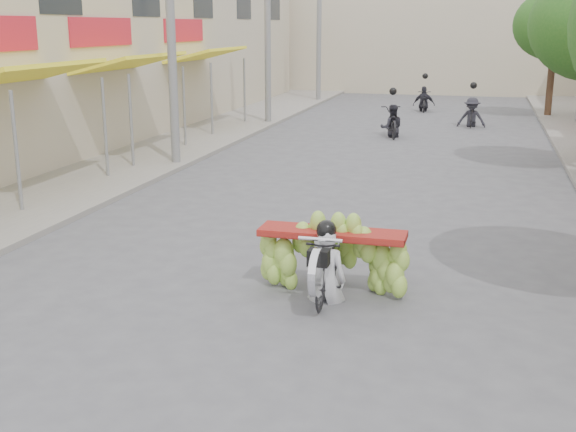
% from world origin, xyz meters
% --- Properties ---
extents(ground, '(120.00, 120.00, 0.00)m').
position_xyz_m(ground, '(0.00, 0.00, 0.00)').
color(ground, '#525257').
rests_on(ground, ground).
extents(sidewalk_left, '(4.00, 60.00, 0.12)m').
position_xyz_m(sidewalk_left, '(-7.00, 15.00, 0.06)').
color(sidewalk_left, gray).
rests_on(sidewalk_left, ground).
extents(shophouse_row_left, '(9.77, 40.00, 6.00)m').
position_xyz_m(shophouse_row_left, '(-11.98, 13.98, 3.00)').
color(shophouse_row_left, '#B9AC92').
rests_on(shophouse_row_left, ground).
extents(far_building, '(20.00, 6.00, 7.00)m').
position_xyz_m(far_building, '(0.00, 38.00, 3.50)').
color(far_building, '#B9AC92').
rests_on(far_building, ground).
extents(utility_pole_mid, '(0.60, 0.24, 8.00)m').
position_xyz_m(utility_pole_mid, '(-5.40, 12.00, 4.03)').
color(utility_pole_mid, slate).
rests_on(utility_pole_mid, ground).
extents(utility_pole_far, '(0.60, 0.24, 8.00)m').
position_xyz_m(utility_pole_far, '(-5.40, 21.00, 4.03)').
color(utility_pole_far, slate).
rests_on(utility_pole_far, ground).
extents(utility_pole_back, '(0.60, 0.24, 8.00)m').
position_xyz_m(utility_pole_back, '(-5.40, 30.00, 4.03)').
color(utility_pole_back, slate).
rests_on(utility_pole_back, ground).
extents(street_tree_far, '(3.40, 3.40, 5.25)m').
position_xyz_m(street_tree_far, '(5.40, 26.00, 3.78)').
color(street_tree_far, '#3A2719').
rests_on(street_tree_far, ground).
extents(banana_motorbike, '(2.20, 1.83, 1.97)m').
position_xyz_m(banana_motorbike, '(0.74, 3.35, 0.67)').
color(banana_motorbike, black).
rests_on(banana_motorbike, ground).
extents(bg_motorbike_a, '(1.07, 1.91, 1.95)m').
position_xyz_m(bg_motorbike_a, '(-0.29, 18.95, 0.72)').
color(bg_motorbike_a, black).
rests_on(bg_motorbike_a, ground).
extents(bg_motorbike_b, '(1.07, 1.49, 1.95)m').
position_xyz_m(bg_motorbike_b, '(2.35, 22.23, 0.88)').
color(bg_motorbike_b, black).
rests_on(bg_motorbike_b, ground).
extents(bg_motorbike_c, '(1.00, 1.57, 1.95)m').
position_xyz_m(bg_motorbike_c, '(0.16, 27.01, 0.81)').
color(bg_motorbike_c, black).
rests_on(bg_motorbike_c, ground).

